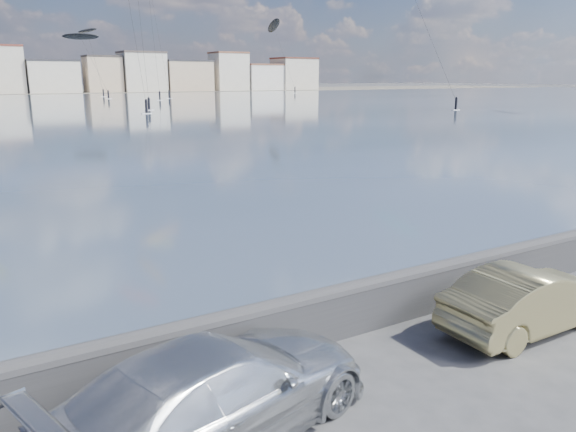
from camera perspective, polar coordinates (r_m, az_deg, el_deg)
The scene contains 7 objects.
ground at distance 8.72m, azimuth 8.58°, elevation -20.73°, with size 700.00×700.00×0.00m, color #333335.
seawall at distance 10.35m, azimuth -1.03°, elevation -10.94°, with size 400.00×0.36×1.08m.
car_silver at distance 8.16m, azimuth -7.31°, elevation -17.26°, with size 2.04×5.02×1.46m, color silver.
car_champagne at distance 12.24m, azimuth 23.31°, elevation -7.77°, with size 1.37×3.92×1.29m, color tan.
kitesurfer_1 at distance 164.19m, azimuth -19.72°, elevation 17.24°, with size 5.10×17.91×17.62m.
kitesurfer_12 at distance 190.58m, azimuth -1.44°, elevation 18.71°, with size 4.74×20.75×23.55m.
kitesurfer_17 at distance 151.23m, azimuth -20.31°, elevation 16.67°, with size 9.11×18.67×15.41m.
Camera 1 is at (-4.71, -5.43, 4.94)m, focal length 35.00 mm.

